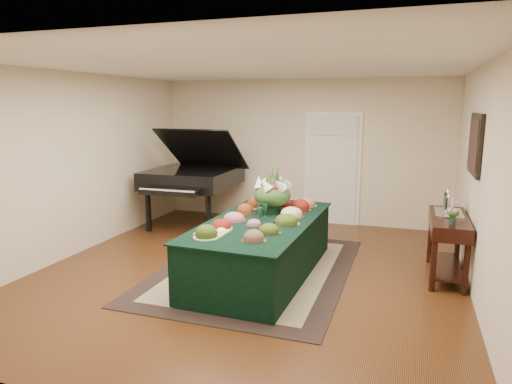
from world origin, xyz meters
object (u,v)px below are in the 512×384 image
(buffet_table, at_px, (262,247))
(floral_centerpiece, at_px, (272,190))
(grand_piano, at_px, (193,177))
(mahogany_sideboard, at_px, (448,230))

(buffet_table, bearing_deg, floral_centerpiece, 90.09)
(buffet_table, height_order, grand_piano, grand_piano)
(floral_centerpiece, bearing_deg, mahogany_sideboard, 5.06)
(floral_centerpiece, relative_size, grand_piano, 0.29)
(mahogany_sideboard, bearing_deg, floral_centerpiece, -174.94)
(buffet_table, bearing_deg, grand_piano, 134.89)
(buffet_table, xyz_separation_m, grand_piano, (-1.99, 2.00, 0.54))
(buffet_table, relative_size, floral_centerpiece, 5.18)
(buffet_table, height_order, mahogany_sideboard, mahogany_sideboard)
(buffet_table, distance_m, grand_piano, 2.87)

